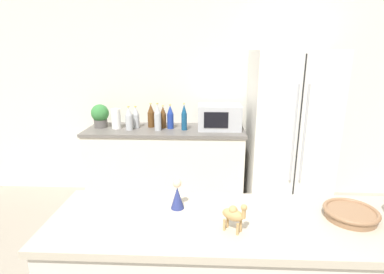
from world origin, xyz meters
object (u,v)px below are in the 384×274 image
at_px(back_bottle_1, 184,117).
at_px(back_bottle_4, 129,119).
at_px(camel_figurine, 234,214).
at_px(microwave, 219,117).
at_px(back_bottle_5, 151,116).
at_px(potted_plant, 100,115).
at_px(back_bottle_6, 136,118).
at_px(back_bottle_2, 158,118).
at_px(refrigerator, 288,133).
at_px(wise_man_figurine_blue, 177,196).
at_px(back_bottle_3, 163,117).
at_px(back_bottle_0, 170,117).
at_px(paper_towel_roll, 116,119).
at_px(fruit_bowl, 351,213).

relative_size(back_bottle_1, back_bottle_4, 1.12).
relative_size(back_bottle_4, camel_figurine, 1.87).
distance_m(microwave, back_bottle_5, 0.79).
bearing_deg(back_bottle_1, camel_figurine, -80.26).
xyz_separation_m(back_bottle_1, back_bottle_4, (-0.62, -0.03, -0.02)).
bearing_deg(potted_plant, back_bottle_6, -0.24).
xyz_separation_m(microwave, back_bottle_2, (-0.69, -0.11, 0.01)).
distance_m(refrigerator, back_bottle_1, 1.18).
distance_m(refrigerator, back_bottle_2, 1.47).
distance_m(potted_plant, back_bottle_2, 0.70).
bearing_deg(refrigerator, back_bottle_2, -179.43).
xyz_separation_m(camel_figurine, wise_man_figurine_blue, (-0.26, 0.19, -0.02)).
bearing_deg(back_bottle_4, back_bottle_5, 33.26).
xyz_separation_m(refrigerator, back_bottle_3, (-1.42, 0.11, 0.14)).
distance_m(back_bottle_1, back_bottle_5, 0.41).
height_order(back_bottle_2, wise_man_figurine_blue, back_bottle_2).
relative_size(back_bottle_0, back_bottle_2, 0.90).
bearing_deg(back_bottle_1, paper_towel_roll, 177.58).
bearing_deg(back_bottle_4, back_bottle_6, 63.55).
relative_size(back_bottle_1, wise_man_figurine_blue, 1.92).
bearing_deg(refrigerator, camel_figurine, -110.89).
bearing_deg(back_bottle_1, wise_man_figurine_blue, -87.05).
relative_size(microwave, back_bottle_2, 1.56).
height_order(potted_plant, wise_man_figurine_blue, potted_plant).
relative_size(back_bottle_1, back_bottle_3, 1.15).
distance_m(potted_plant, fruit_bowl, 2.82).
bearing_deg(refrigerator, paper_towel_roll, 178.48).
xyz_separation_m(potted_plant, paper_towel_roll, (0.20, -0.05, -0.03)).
relative_size(refrigerator, back_bottle_1, 5.89).
height_order(back_bottle_4, back_bottle_6, back_bottle_4).
relative_size(back_bottle_0, back_bottle_6, 1.10).
relative_size(refrigerator, microwave, 3.71).
xyz_separation_m(back_bottle_5, wise_man_figurine_blue, (0.50, -2.04, 0.01)).
bearing_deg(fruit_bowl, back_bottle_1, 115.02).
relative_size(back_bottle_0, back_bottle_5, 0.99).
distance_m(microwave, back_bottle_6, 0.96).
distance_m(back_bottle_2, wise_man_figurine_blue, 1.93).
relative_size(refrigerator, camel_figurine, 12.37).
relative_size(paper_towel_roll, wise_man_figurine_blue, 1.46).
distance_m(back_bottle_2, fruit_bowl, 2.31).
distance_m(paper_towel_roll, wise_man_figurine_blue, 2.15).
xyz_separation_m(paper_towel_roll, camel_figurine, (1.15, -2.15, 0.05)).
distance_m(back_bottle_4, fruit_bowl, 2.50).
relative_size(refrigerator, back_bottle_6, 7.04).
relative_size(paper_towel_roll, back_bottle_6, 0.91).
xyz_separation_m(back_bottle_2, back_bottle_3, (0.05, 0.12, -0.02)).
height_order(paper_towel_roll, back_bottle_2, back_bottle_2).
bearing_deg(wise_man_figurine_blue, back_bottle_5, 103.63).
height_order(paper_towel_roll, microwave, microwave).
distance_m(back_bottle_4, wise_man_figurine_blue, 2.03).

